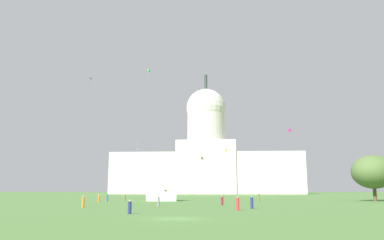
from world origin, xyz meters
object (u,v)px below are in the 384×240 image
(capitol_building, at_px, (206,158))
(person_orange_front_center, at_px, (83,202))
(kite_orange_high, at_px, (221,117))
(person_red_back_left, at_px, (238,204))
(person_maroon_aisle_center, at_px, (222,201))
(kite_magenta_low, at_px, (290,130))
(person_olive_near_tree_east, at_px, (259,198))
(person_orange_back_center, at_px, (99,199))
(person_navy_near_tree_west, at_px, (130,208))
(kite_yellow_mid, at_px, (227,151))
(event_tent, at_px, (161,188))
(person_olive_mid_left, at_px, (125,198))
(person_navy_front_right, at_px, (252,203))
(kite_violet_high, at_px, (89,79))
(kite_cyan_low, at_px, (237,157))
(person_denim_edge_west, at_px, (107,198))
(kite_white_low, at_px, (172,164))
(tree_east_near, at_px, (373,172))
(kite_pink_low, at_px, (137,146))
(kite_green_high, at_px, (149,71))
(person_grey_lawn_far_left, at_px, (159,202))

(capitol_building, bearing_deg, person_orange_front_center, -93.83)
(kite_orange_high, bearing_deg, person_red_back_left, 30.04)
(person_maroon_aisle_center, bearing_deg, kite_magenta_low, -39.93)
(person_olive_near_tree_east, bearing_deg, person_orange_back_center, 48.86)
(person_navy_near_tree_west, distance_m, kite_yellow_mid, 139.13)
(person_orange_back_center, relative_size, person_olive_near_tree_east, 0.95)
(event_tent, xyz_separation_m, person_olive_mid_left, (-8.58, 0.28, -2.16))
(person_olive_mid_left, height_order, person_navy_front_right, person_navy_front_right)
(person_olive_mid_left, height_order, person_orange_back_center, person_orange_back_center)
(person_orange_front_center, bearing_deg, kite_violet_high, 174.43)
(event_tent, height_order, person_maroon_aisle_center, event_tent)
(kite_violet_high, relative_size, kite_cyan_low, 1.78)
(person_orange_back_center, height_order, person_red_back_left, person_red_back_left)
(person_denim_edge_west, xyz_separation_m, kite_white_low, (2.13, 99.31, 13.72))
(person_maroon_aisle_center, xyz_separation_m, kite_magenta_low, (17.79, 34.24, 16.90))
(tree_east_near, distance_m, person_red_back_left, 53.26)
(event_tent, bearing_deg, person_navy_near_tree_west, -93.83)
(person_maroon_aisle_center, bearing_deg, kite_pink_low, 16.28)
(kite_magenta_low, bearing_deg, person_orange_back_center, -91.23)
(kite_green_high, height_order, kite_violet_high, kite_green_high)
(person_grey_lawn_far_left, relative_size, kite_yellow_mid, 0.51)
(capitol_building, bearing_deg, person_navy_near_tree_west, -90.59)
(person_navy_front_right, height_order, kite_pink_low, kite_pink_low)
(capitol_building, height_order, person_orange_back_center, capitol_building)
(kite_white_low, bearing_deg, kite_magenta_low, -175.09)
(tree_east_near, height_order, person_olive_mid_left, tree_east_near)
(event_tent, xyz_separation_m, kite_cyan_low, (21.40, 86.33, 14.34))
(person_denim_edge_west, distance_m, person_red_back_left, 44.51)
(person_grey_lawn_far_left, xyz_separation_m, kite_orange_high, (10.44, 129.53, 37.36))
(kite_violet_high, height_order, kite_magenta_low, kite_violet_high)
(kite_orange_high, height_order, kite_magenta_low, kite_orange_high)
(tree_east_near, relative_size, person_navy_near_tree_west, 9.45)
(person_olive_near_tree_east, xyz_separation_m, kite_magenta_low, (9.55, 11.95, 16.85))
(tree_east_near, bearing_deg, kite_yellow_mid, 109.76)
(kite_pink_low, xyz_separation_m, kite_violet_high, (-17.64, 7.51, 22.33))
(kite_white_low, bearing_deg, capitol_building, -39.48)
(tree_east_near, xyz_separation_m, person_navy_near_tree_west, (-44.39, -49.68, -5.85))
(person_red_back_left, bearing_deg, kite_green_high, 41.71)
(person_orange_back_center, height_order, kite_cyan_low, kite_cyan_low)
(person_olive_near_tree_east, bearing_deg, kite_violet_high, 0.89)
(kite_yellow_mid, xyz_separation_m, kite_cyan_low, (4.55, -1.99, -2.91))
(kite_yellow_mid, distance_m, kite_magenta_low, 80.06)
(person_navy_near_tree_west, relative_size, kite_pink_low, 0.33)
(person_orange_back_center, relative_size, person_red_back_left, 0.92)
(person_orange_front_center, bearing_deg, event_tent, 145.89)
(kite_yellow_mid, bearing_deg, kite_magenta_low, 105.08)
(person_denim_edge_west, height_order, kite_green_high, kite_green_high)
(person_orange_front_center, bearing_deg, person_navy_front_right, 63.79)
(person_orange_back_center, bearing_deg, person_maroon_aisle_center, 29.80)
(capitol_building, height_order, kite_orange_high, capitol_building)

